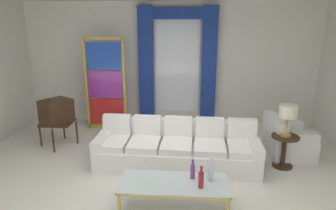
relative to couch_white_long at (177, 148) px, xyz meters
name	(u,v)px	position (x,y,z in m)	size (l,w,h in m)	color
ground_plane	(160,180)	(-0.27, -0.62, -0.31)	(16.00, 16.00, 0.00)	silver
wall_rear	(171,64)	(-0.27, 2.44, 1.19)	(8.00, 0.12, 3.00)	white
curtained_window	(177,55)	(-0.10, 2.28, 1.43)	(2.00, 0.17, 2.70)	white
couch_white_long	(177,148)	(0.00, 0.00, 0.00)	(2.95, 1.03, 0.86)	white
coffee_table	(174,184)	(0.01, -1.37, 0.07)	(1.52, 0.64, 0.41)	silver
bottle_blue_decanter	(201,179)	(0.37, -1.48, 0.23)	(0.07, 0.07, 0.32)	maroon
bottle_crystal_tall	(193,171)	(0.26, -1.24, 0.22)	(0.06, 0.06, 0.30)	#753384
bottle_amber_squat	(211,171)	(0.52, -1.29, 0.25)	(0.08, 0.08, 0.36)	silver
vintage_tv	(56,112)	(-2.54, 0.69, 0.42)	(0.75, 0.77, 1.35)	#382314
armchair_white	(286,142)	(2.11, 0.51, -0.02)	(0.90, 0.89, 0.80)	white
stained_glass_divider	(106,86)	(-1.77, 1.76, 0.75)	(0.95, 0.05, 2.20)	gold
peacock_figurine	(119,125)	(-1.42, 1.40, -0.09)	(0.44, 0.60, 0.50)	beige
round_side_table	(284,148)	(1.92, 0.02, 0.05)	(0.48, 0.48, 0.59)	#382314
table_lamp_brass	(288,113)	(1.92, 0.02, 0.72)	(0.32, 0.32, 0.57)	#B29338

